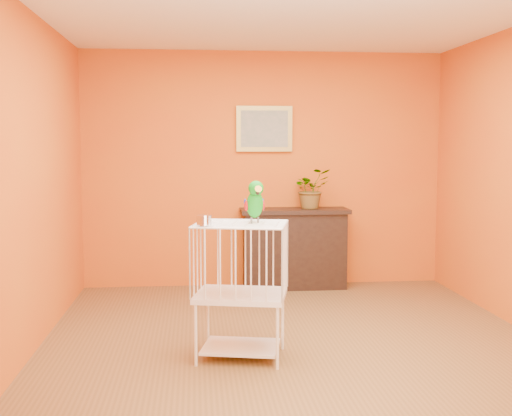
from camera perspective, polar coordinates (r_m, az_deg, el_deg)
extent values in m
plane|color=brown|center=(5.17, 3.44, -12.13)|extent=(4.50, 4.50, 0.00)
plane|color=#C85C12|center=(7.16, 0.71, 3.45)|extent=(4.00, 0.00, 4.00)
plane|color=#C85C12|center=(2.74, 10.90, -0.35)|extent=(4.00, 0.00, 4.00)
plane|color=#C85C12|center=(5.02, -19.65, 2.14)|extent=(0.00, 4.50, 4.50)
plane|color=white|center=(5.03, 3.62, 17.37)|extent=(4.50, 4.50, 0.00)
cube|color=black|center=(7.09, 3.42, -3.78)|extent=(1.11, 0.37, 0.83)
cube|color=black|center=(7.03, 3.44, -0.25)|extent=(1.18, 0.42, 0.05)
cube|color=black|center=(6.93, 3.63, -4.00)|extent=(0.78, 0.02, 0.42)
cube|color=#562118|center=(7.03, 1.61, -4.62)|extent=(0.05, 0.17, 0.26)
cube|color=#354221|center=(7.04, 2.21, -4.61)|extent=(0.05, 0.17, 0.26)
cube|color=#562118|center=(7.05, 2.88, -4.59)|extent=(0.05, 0.17, 0.26)
cube|color=#354221|center=(7.06, 3.62, -4.58)|extent=(0.05, 0.17, 0.26)
cube|color=#562118|center=(7.08, 4.36, -4.56)|extent=(0.05, 0.17, 0.26)
imported|color=#26722D|center=(7.02, 4.94, 1.32)|extent=(0.51, 0.54, 0.34)
cube|color=#A4893A|center=(7.13, 0.74, 7.05)|extent=(0.62, 0.03, 0.50)
cube|color=gray|center=(7.11, 0.76, 7.06)|extent=(0.52, 0.01, 0.40)
cube|color=white|center=(4.88, -1.35, -12.23)|extent=(0.63, 0.53, 0.02)
cube|color=white|center=(4.78, -1.36, -7.77)|extent=(0.74, 0.63, 0.04)
cube|color=white|center=(4.68, -1.38, -1.44)|extent=(0.74, 0.63, 0.01)
cylinder|color=white|center=(4.68, -5.38, -11.20)|extent=(0.02, 0.02, 0.45)
cylinder|color=white|center=(4.59, 1.92, -11.50)|extent=(0.02, 0.02, 0.45)
cylinder|color=white|center=(5.10, -4.29, -9.75)|extent=(0.02, 0.02, 0.45)
cylinder|color=white|center=(5.02, 2.38, -9.98)|extent=(0.02, 0.02, 0.45)
cylinder|color=silver|center=(4.54, -4.64, -1.08)|extent=(0.11, 0.11, 0.07)
cylinder|color=#59544C|center=(4.70, -0.40, -1.11)|extent=(0.01, 0.01, 0.05)
cylinder|color=#59544C|center=(4.71, 0.19, -1.09)|extent=(0.01, 0.01, 0.05)
ellipsoid|color=#109214|center=(4.69, -0.10, 0.33)|extent=(0.14, 0.19, 0.23)
ellipsoid|color=#109214|center=(4.65, -0.01, 1.77)|extent=(0.13, 0.13, 0.11)
cone|color=orange|center=(4.60, 0.15, 1.58)|extent=(0.06, 0.08, 0.07)
cone|color=black|center=(4.61, 0.11, 1.34)|extent=(0.03, 0.03, 0.03)
sphere|color=black|center=(4.62, -0.41, 1.90)|extent=(0.02, 0.02, 0.02)
sphere|color=black|center=(4.64, 0.51, 1.91)|extent=(0.02, 0.02, 0.02)
ellipsoid|color=#A50C0C|center=(4.69, -0.87, 0.20)|extent=(0.04, 0.07, 0.08)
ellipsoid|color=navy|center=(4.72, 0.61, 0.24)|extent=(0.04, 0.07, 0.08)
cone|color=#109214|center=(4.77, -0.31, -0.49)|extent=(0.09, 0.17, 0.12)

